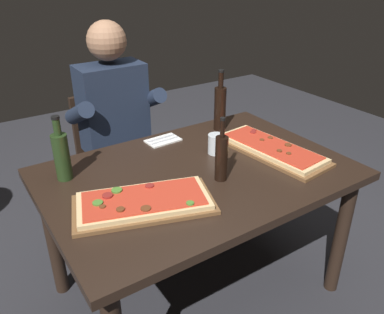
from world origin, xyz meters
The scene contains 11 objects.
ground_plane centered at (0.00, 0.00, 0.00)m, with size 6.40×6.40×0.00m, color #2D2D33.
dining_table centered at (0.00, 0.00, 0.64)m, with size 1.40×0.96×0.74m.
pizza_rectangular_front centered at (-0.35, -0.13, 0.76)m, with size 0.61×0.43×0.05m.
pizza_rectangular_left centered at (0.42, -0.05, 0.76)m, with size 0.30×0.62×0.05m.
wine_bottle_dark centered at (0.04, -0.12, 0.85)m, with size 0.06×0.06×0.29m.
oil_bottle_amber centered at (0.38, 0.34, 0.88)m, with size 0.07×0.07×0.35m.
vinegar_bottle_green centered at (-0.54, 0.27, 0.86)m, with size 0.07×0.07×0.30m.
tumbler_near_camera centered at (0.18, 0.10, 0.79)m, with size 0.08×0.08×0.10m.
napkin_cutlery_set centered at (0.03, 0.38, 0.74)m, with size 0.18×0.12×0.01m.
diner_chair centered at (-0.08, 0.86, 0.49)m, with size 0.44×0.44×0.87m.
seated_diner centered at (-0.08, 0.74, 0.74)m, with size 0.53×0.41×1.33m.
Camera 1 is at (-0.90, -1.32, 1.63)m, focal length 36.74 mm.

